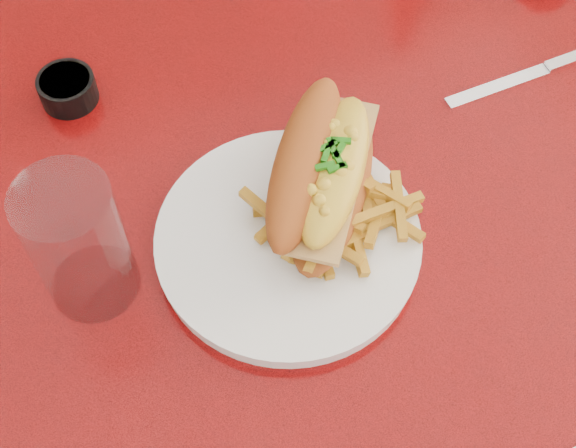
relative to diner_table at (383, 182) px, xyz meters
name	(u,v)px	position (x,y,z in m)	size (l,w,h in m)	color
ground	(350,368)	(0.00, 0.00, -0.61)	(8.00, 8.00, 0.00)	#BCB7AE
diner_table	(383,182)	(0.00, 0.00, 0.00)	(1.23, 0.83, 0.77)	red
dinner_plate	(288,241)	(-0.18, -0.12, 0.17)	(0.32, 0.32, 0.02)	white
mac_hoagie	(323,172)	(-0.13, -0.09, 0.22)	(0.19, 0.21, 0.09)	#A8501B
fries_pile	(335,215)	(-0.13, -0.13, 0.19)	(0.12, 0.11, 0.03)	gold
fork	(319,182)	(-0.13, -0.08, 0.18)	(0.02, 0.14, 0.00)	silver
sauce_cup_left	(67,88)	(-0.32, 0.13, 0.18)	(0.08, 0.08, 0.03)	black
water_tumbler	(79,244)	(-0.35, -0.09, 0.23)	(0.08, 0.08, 0.14)	#A2C0D1
knife	(539,71)	(0.15, -0.03, 0.16)	(0.19, 0.02, 0.01)	silver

